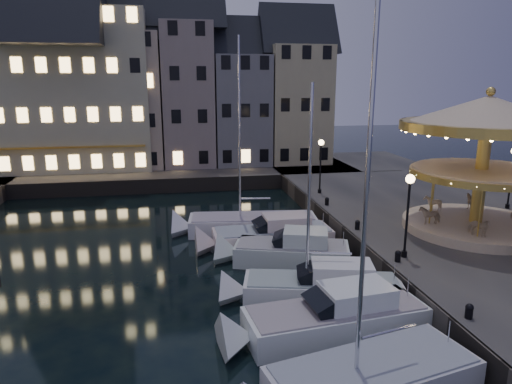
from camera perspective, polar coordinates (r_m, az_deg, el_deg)
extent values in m
plane|color=black|center=(21.30, 1.19, -13.61)|extent=(160.00, 160.00, 0.00)
cube|color=#474442|center=(31.65, 24.62, -4.35)|extent=(16.00, 56.00, 1.30)
cube|color=#474442|center=(47.63, -15.10, 2.16)|extent=(44.00, 12.00, 1.30)
cube|color=#47423A|center=(27.95, 10.93, -5.61)|extent=(0.15, 44.00, 1.30)
cube|color=#47423A|center=(41.62, -13.01, 0.67)|extent=(48.00, 0.15, 1.30)
cylinder|color=black|center=(23.91, 18.03, -7.37)|extent=(0.28, 0.28, 0.30)
cylinder|color=black|center=(23.36, 18.35, -3.36)|extent=(0.12, 0.12, 3.80)
sphere|color=#FFD18C|center=(22.87, 18.73, 1.56)|extent=(0.44, 0.44, 0.44)
cylinder|color=black|center=(35.81, 7.95, 0.11)|extent=(0.28, 0.28, 0.30)
cylinder|color=black|center=(35.44, 8.04, 2.86)|extent=(0.12, 0.12, 3.80)
sphere|color=#FFD18C|center=(35.12, 8.15, 6.15)|extent=(0.44, 0.44, 0.44)
cylinder|color=black|center=(35.64, 28.91, -1.56)|extent=(0.28, 0.28, 0.30)
cylinder|color=black|center=(35.27, 29.23, 1.19)|extent=(0.12, 0.12, 3.80)
cylinder|color=black|center=(18.96, 25.07, -13.54)|extent=(0.28, 0.28, 0.40)
sphere|color=black|center=(18.87, 25.14, -12.94)|extent=(0.30, 0.30, 0.30)
cylinder|color=black|center=(23.21, 17.30, -7.83)|extent=(0.28, 0.28, 0.40)
sphere|color=black|center=(23.14, 17.34, -7.32)|extent=(0.30, 0.30, 0.30)
cylinder|color=black|center=(27.47, 12.55, -4.17)|extent=(0.28, 0.28, 0.40)
sphere|color=black|center=(27.40, 12.58, -3.74)|extent=(0.30, 0.30, 0.30)
cylinder|color=black|center=(32.39, 8.85, -1.27)|extent=(0.28, 0.28, 0.40)
sphere|color=black|center=(32.34, 8.86, -0.90)|extent=(0.30, 0.30, 0.30)
cube|color=gray|center=(51.12, -28.45, 8.73)|extent=(5.00, 8.00, 11.00)
cube|color=slate|center=(49.69, -22.46, 9.81)|extent=(5.60, 8.00, 12.00)
cube|color=tan|center=(48.78, -15.44, 10.88)|extent=(6.20, 8.00, 13.00)
cube|color=gray|center=(48.60, -8.57, 11.80)|extent=(5.00, 8.00, 14.00)
cube|color=slate|center=(49.14, -2.05, 10.20)|extent=(5.60, 8.00, 11.00)
cube|color=tan|center=(50.33, 4.91, 10.81)|extent=(6.20, 8.00, 12.00)
cube|color=beige|center=(49.63, -22.56, 11.54)|extent=(16.00, 9.00, 15.00)
cube|color=silver|center=(16.13, 14.41, -22.06)|extent=(7.15, 3.99, 1.30)
cube|color=gray|center=(15.75, 14.56, -20.08)|extent=(6.77, 3.72, 0.10)
cylinder|color=silver|center=(13.05, 13.73, 1.07)|extent=(0.14, 0.14, 11.80)
cube|color=silver|center=(19.03, 9.89, -15.84)|extent=(7.40, 3.18, 1.30)
cube|color=gray|center=(18.71, 9.98, -14.05)|extent=(7.02, 2.95, 0.10)
cube|color=silver|center=(18.89, 12.43, -12.43)|extent=(2.91, 2.09, 0.80)
cube|color=black|center=(18.34, 8.37, -13.44)|extent=(1.39, 1.80, 0.95)
cube|color=silver|center=(21.27, 8.25, -12.44)|extent=(7.29, 3.62, 1.30)
cube|color=gray|center=(20.99, 8.31, -10.80)|extent=(6.91, 3.38, 0.10)
cube|color=silver|center=(20.91, 10.68, -9.71)|extent=(2.95, 2.12, 0.80)
cube|color=black|center=(20.81, 6.78, -9.97)|extent=(1.49, 1.68, 0.94)
cylinder|color=silver|center=(19.47, 6.73, 1.88)|extent=(0.14, 0.14, 9.43)
cube|color=silver|center=(25.34, 4.46, -7.93)|extent=(6.57, 4.08, 1.30)
cube|color=gray|center=(25.10, 4.48, -6.51)|extent=(6.22, 3.81, 0.10)
cube|color=silver|center=(24.94, 6.20, -5.64)|extent=(2.76, 2.38, 0.80)
cube|color=black|center=(25.01, 3.37, -5.76)|extent=(1.51, 1.89, 0.89)
cube|color=silver|center=(27.70, 2.06, -5.99)|extent=(7.14, 2.52, 1.30)
cube|color=gray|center=(27.48, 2.07, -4.67)|extent=(6.78, 2.32, 0.10)
cube|color=silver|center=(27.55, 3.81, -3.70)|extent=(2.73, 1.83, 0.80)
cube|color=black|center=(27.26, 0.92, -4.09)|extent=(1.23, 1.68, 0.95)
cube|color=white|center=(30.24, -0.40, -4.26)|extent=(8.56, 3.37, 1.30)
cube|color=gray|center=(30.04, -0.40, -3.05)|extent=(8.12, 3.13, 0.10)
cylinder|color=silver|center=(28.90, -2.09, 7.60)|extent=(0.14, 0.14, 11.22)
cylinder|color=#CCB38F|center=(29.62, 25.69, -3.81)|extent=(8.12, 8.12, 0.51)
cylinder|color=gold|center=(28.86, 26.38, 2.65)|extent=(0.71, 0.71, 6.30)
cylinder|color=#CCB38F|center=(28.88, 26.36, 2.46)|extent=(7.51, 7.51, 0.18)
cylinder|color=gold|center=(28.91, 26.32, 2.10)|extent=(7.80, 7.80, 0.36)
cone|color=#CCB38F|center=(28.50, 27.07, 9.07)|extent=(9.34, 9.34, 1.62)
cylinder|color=gold|center=(28.56, 26.89, 7.35)|extent=(9.34, 9.34, 0.51)
sphere|color=gold|center=(28.46, 27.30, 11.10)|extent=(0.51, 0.51, 0.51)
imported|color=#CCB38F|center=(31.69, 28.95, -1.67)|extent=(1.70, 1.23, 1.02)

